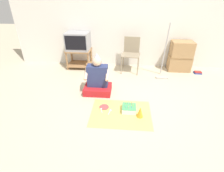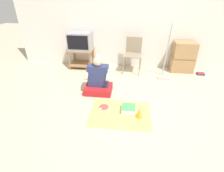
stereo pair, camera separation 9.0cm
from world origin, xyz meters
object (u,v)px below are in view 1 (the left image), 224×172
(folding_chair, at_px, (131,52))
(party_hat_blue, at_px, (140,112))
(paper_plate, at_px, (104,107))
(cardboard_box_stack, at_px, (180,56))
(dust_mop, at_px, (164,62))
(tv, at_px, (78,41))
(person_seated, at_px, (98,80))
(birthday_cake, at_px, (129,108))
(book_pile, at_px, (198,72))

(folding_chair, distance_m, party_hat_blue, 1.94)
(paper_plate, bearing_deg, cardboard_box_stack, 46.30)
(cardboard_box_stack, distance_m, dust_mop, 0.68)
(dust_mop, xyz_separation_m, party_hat_blue, (-0.61, -1.57, -0.28))
(folding_chair, relative_size, dust_mop, 0.67)
(tv, height_order, dust_mop, dust_mop)
(person_seated, relative_size, party_hat_blue, 4.45)
(cardboard_box_stack, xyz_separation_m, birthday_cake, (-1.29, -1.88, -0.33))
(dust_mop, height_order, person_seated, dust_mop)
(tv, relative_size, dust_mop, 0.45)
(folding_chair, xyz_separation_m, cardboard_box_stack, (1.26, 0.14, -0.13))
(cardboard_box_stack, height_order, party_hat_blue, cardboard_box_stack)
(tv, distance_m, paper_plate, 2.12)
(party_hat_blue, bearing_deg, person_seated, 137.68)
(tv, xyz_separation_m, paper_plate, (0.88, -1.80, -0.70))
(cardboard_box_stack, height_order, dust_mop, dust_mop)
(person_seated, bearing_deg, birthday_cake, -43.39)
(tv, height_order, paper_plate, tv)
(cardboard_box_stack, height_order, birthday_cake, cardboard_box_stack)
(tv, relative_size, birthday_cake, 2.38)
(cardboard_box_stack, distance_m, birthday_cake, 2.31)
(tv, height_order, party_hat_blue, tv)
(dust_mop, bearing_deg, cardboard_box_stack, 42.49)
(folding_chair, xyz_separation_m, paper_plate, (-0.48, -1.68, -0.50))
(paper_plate, bearing_deg, dust_mop, 47.69)
(party_hat_blue, height_order, paper_plate, party_hat_blue)
(cardboard_box_stack, relative_size, person_seated, 0.91)
(birthday_cake, bearing_deg, dust_mop, 61.00)
(dust_mop, xyz_separation_m, person_seated, (-1.44, -0.82, -0.11))
(tv, bearing_deg, birthday_cake, -54.37)
(birthday_cake, distance_m, paper_plate, 0.46)
(birthday_cake, relative_size, party_hat_blue, 1.29)
(folding_chair, distance_m, paper_plate, 1.82)
(birthday_cake, xyz_separation_m, paper_plate, (-0.45, 0.06, -0.04))
(folding_chair, height_order, party_hat_blue, folding_chair)
(person_seated, relative_size, paper_plate, 4.87)
(person_seated, bearing_deg, folding_chair, 59.29)
(tv, xyz_separation_m, person_seated, (0.69, -1.25, -0.44))
(dust_mop, height_order, birthday_cake, dust_mop)
(folding_chair, relative_size, birthday_cake, 3.52)
(dust_mop, distance_m, birthday_cake, 1.66)
(tv, distance_m, folding_chair, 1.38)
(book_pile, bearing_deg, person_seated, -155.19)
(folding_chair, bearing_deg, book_pile, -1.10)
(book_pile, xyz_separation_m, person_seated, (-2.39, -1.10, 0.25))
(cardboard_box_stack, bearing_deg, tv, -179.53)
(birthday_cake, bearing_deg, party_hat_blue, -38.18)
(folding_chair, bearing_deg, dust_mop, -22.77)
(dust_mop, bearing_deg, birthday_cake, -119.00)
(tv, xyz_separation_m, folding_chair, (1.36, -0.12, -0.21))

